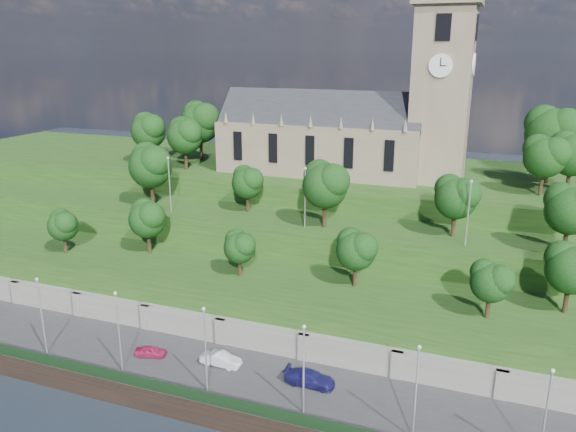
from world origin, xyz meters
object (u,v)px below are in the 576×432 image
at_px(car_middle, 221,359).
at_px(car_right, 310,378).
at_px(car_left, 151,351).
at_px(church, 352,127).

xyz_separation_m(car_middle, car_right, (9.98, -0.10, 0.02)).
bearing_deg(car_middle, car_right, -89.92).
xyz_separation_m(car_left, car_right, (18.00, 0.96, 0.16)).
bearing_deg(car_middle, car_left, 98.19).
bearing_deg(car_middle, church, -4.63).
relative_size(car_left, car_middle, 0.77).
distance_m(church, car_right, 44.21).
bearing_deg(church, car_right, -80.73).
distance_m(car_middle, car_right, 9.98).
xyz_separation_m(car_left, car_middle, (8.03, 1.06, 0.15)).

